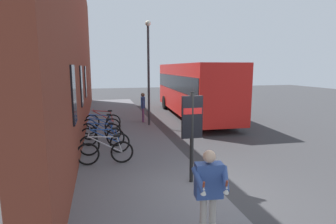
{
  "coord_description": "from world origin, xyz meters",
  "views": [
    {
      "loc": [
        -5.67,
        2.79,
        3.13
      ],
      "look_at": [
        2.76,
        0.62,
        1.67
      ],
      "focal_mm": 28.53,
      "sensor_mm": 36.0,
      "label": 1
    }
  ],
  "objects_px": {
    "bicycle_beside_lamp": "(105,152)",
    "city_bus": "(193,87)",
    "bicycle_far_end": "(103,121)",
    "bicycle_leaning_wall": "(102,136)",
    "bicycle_by_door": "(101,126)",
    "transit_info_sign": "(192,123)",
    "pedestrian_by_facade": "(143,104)",
    "bicycle_end_of_row": "(105,143)",
    "bicycle_under_window": "(101,131)",
    "tourist_with_hotdogs": "(209,186)",
    "street_lamp": "(148,65)"
  },
  "relations": [
    {
      "from": "bicycle_end_of_row",
      "to": "bicycle_under_window",
      "type": "relative_size",
      "value": 1.04
    },
    {
      "from": "bicycle_beside_lamp",
      "to": "bicycle_far_end",
      "type": "height_order",
      "value": "same"
    },
    {
      "from": "bicycle_under_window",
      "to": "pedestrian_by_facade",
      "type": "bearing_deg",
      "value": -35.13
    },
    {
      "from": "pedestrian_by_facade",
      "to": "bicycle_beside_lamp",
      "type": "bearing_deg",
      "value": 160.6
    },
    {
      "from": "bicycle_by_door",
      "to": "pedestrian_by_facade",
      "type": "height_order",
      "value": "pedestrian_by_facade"
    },
    {
      "from": "bicycle_beside_lamp",
      "to": "transit_info_sign",
      "type": "xyz_separation_m",
      "value": [
        -1.92,
        -2.17,
        1.21
      ]
    },
    {
      "from": "bicycle_leaning_wall",
      "to": "bicycle_far_end",
      "type": "relative_size",
      "value": 0.99
    },
    {
      "from": "bicycle_under_window",
      "to": "transit_info_sign",
      "type": "bearing_deg",
      "value": -154.76
    },
    {
      "from": "bicycle_by_door",
      "to": "pedestrian_by_facade",
      "type": "xyz_separation_m",
      "value": [
        2.28,
        -2.3,
        0.61
      ]
    },
    {
      "from": "transit_info_sign",
      "to": "pedestrian_by_facade",
      "type": "height_order",
      "value": "transit_info_sign"
    },
    {
      "from": "tourist_with_hotdogs",
      "to": "bicycle_far_end",
      "type": "bearing_deg",
      "value": 9.88
    },
    {
      "from": "bicycle_far_end",
      "to": "bicycle_beside_lamp",
      "type": "bearing_deg",
      "value": 179.92
    },
    {
      "from": "bicycle_leaning_wall",
      "to": "city_bus",
      "type": "relative_size",
      "value": 0.16
    },
    {
      "from": "bicycle_end_of_row",
      "to": "bicycle_far_end",
      "type": "distance_m",
      "value": 4.09
    },
    {
      "from": "bicycle_by_door",
      "to": "pedestrian_by_facade",
      "type": "distance_m",
      "value": 3.29
    },
    {
      "from": "bicycle_end_of_row",
      "to": "bicycle_beside_lamp",
      "type": "bearing_deg",
      "value": 179.37
    },
    {
      "from": "bicycle_leaning_wall",
      "to": "transit_info_sign",
      "type": "distance_m",
      "value": 4.71
    },
    {
      "from": "bicycle_by_door",
      "to": "bicycle_far_end",
      "type": "bearing_deg",
      "value": -5.24
    },
    {
      "from": "bicycle_leaning_wall",
      "to": "bicycle_under_window",
      "type": "bearing_deg",
      "value": 3.04
    },
    {
      "from": "bicycle_leaning_wall",
      "to": "bicycle_under_window",
      "type": "xyz_separation_m",
      "value": [
        0.91,
        0.05,
        0.0
      ]
    },
    {
      "from": "bicycle_by_door",
      "to": "street_lamp",
      "type": "distance_m",
      "value": 3.99
    },
    {
      "from": "bicycle_beside_lamp",
      "to": "street_lamp",
      "type": "relative_size",
      "value": 0.33
    },
    {
      "from": "bicycle_beside_lamp",
      "to": "tourist_with_hotdogs",
      "type": "bearing_deg",
      "value": -159.08
    },
    {
      "from": "bicycle_far_end",
      "to": "bicycle_by_door",
      "type": "bearing_deg",
      "value": 174.76
    },
    {
      "from": "bicycle_by_door",
      "to": "city_bus",
      "type": "height_order",
      "value": "city_bus"
    },
    {
      "from": "bicycle_end_of_row",
      "to": "bicycle_under_window",
      "type": "distance_m",
      "value": 1.95
    },
    {
      "from": "bicycle_far_end",
      "to": "city_bus",
      "type": "relative_size",
      "value": 0.16
    },
    {
      "from": "tourist_with_hotdogs",
      "to": "street_lamp",
      "type": "bearing_deg",
      "value": -4.39
    },
    {
      "from": "bicycle_end_of_row",
      "to": "street_lamp",
      "type": "xyz_separation_m",
      "value": [
        4.42,
        -2.38,
        2.76
      ]
    },
    {
      "from": "bicycle_far_end",
      "to": "transit_info_sign",
      "type": "height_order",
      "value": "transit_info_sign"
    },
    {
      "from": "bicycle_under_window",
      "to": "city_bus",
      "type": "distance_m",
      "value": 7.72
    },
    {
      "from": "bicycle_beside_lamp",
      "to": "bicycle_leaning_wall",
      "type": "relative_size",
      "value": 1.03
    },
    {
      "from": "bicycle_leaning_wall",
      "to": "transit_info_sign",
      "type": "bearing_deg",
      "value": -150.39
    },
    {
      "from": "bicycle_by_door",
      "to": "transit_info_sign",
      "type": "height_order",
      "value": "transit_info_sign"
    },
    {
      "from": "city_bus",
      "to": "pedestrian_by_facade",
      "type": "xyz_separation_m",
      "value": [
        -1.58,
        3.49,
        -0.8
      ]
    },
    {
      "from": "transit_info_sign",
      "to": "tourist_with_hotdogs",
      "type": "height_order",
      "value": "transit_info_sign"
    },
    {
      "from": "bicycle_leaning_wall",
      "to": "bicycle_end_of_row",
      "type": "bearing_deg",
      "value": -175.33
    },
    {
      "from": "bicycle_leaning_wall",
      "to": "bicycle_beside_lamp",
      "type": "bearing_deg",
      "value": -177.95
    },
    {
      "from": "transit_info_sign",
      "to": "tourist_with_hotdogs",
      "type": "bearing_deg",
      "value": 167.46
    },
    {
      "from": "bicycle_far_end",
      "to": "tourist_with_hotdogs",
      "type": "relative_size",
      "value": 1.06
    },
    {
      "from": "bicycle_end_of_row",
      "to": "city_bus",
      "type": "xyz_separation_m",
      "value": [
        6.83,
        -5.68,
        1.41
      ]
    },
    {
      "from": "bicycle_under_window",
      "to": "bicycle_end_of_row",
      "type": "bearing_deg",
      "value": -176.09
    },
    {
      "from": "bicycle_leaning_wall",
      "to": "transit_info_sign",
      "type": "height_order",
      "value": "transit_info_sign"
    },
    {
      "from": "bicycle_by_door",
      "to": "transit_info_sign",
      "type": "distance_m",
      "value": 6.43
    },
    {
      "from": "bicycle_end_of_row",
      "to": "bicycle_by_door",
      "type": "xyz_separation_m",
      "value": [
        2.97,
        0.11,
        0.0
      ]
    },
    {
      "from": "bicycle_beside_lamp",
      "to": "pedestrian_by_facade",
      "type": "distance_m",
      "value": 6.66
    },
    {
      "from": "bicycle_by_door",
      "to": "street_lamp",
      "type": "xyz_separation_m",
      "value": [
        1.45,
        -2.49,
        2.76
      ]
    },
    {
      "from": "bicycle_beside_lamp",
      "to": "city_bus",
      "type": "relative_size",
      "value": 0.17
    },
    {
      "from": "bicycle_leaning_wall",
      "to": "bicycle_far_end",
      "type": "distance_m",
      "value": 3.06
    },
    {
      "from": "pedestrian_by_facade",
      "to": "city_bus",
      "type": "bearing_deg",
      "value": -65.57
    }
  ]
}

